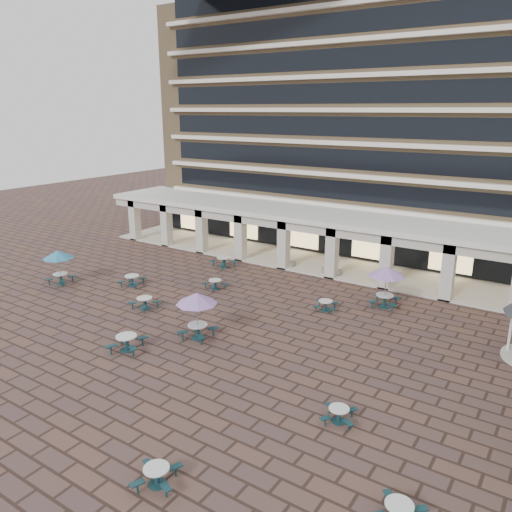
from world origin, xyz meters
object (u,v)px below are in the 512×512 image
object	(u,v)px
picnic_table_1	(127,342)
planter_right	(332,269)
picnic_table_2	(157,474)
planter_left	(286,261)

from	to	relation	value
picnic_table_1	planter_right	world-z (taller)	planter_right
picnic_table_1	planter_right	distance (m)	17.86
picnic_table_2	planter_right	size ratio (longest dim) A/B	1.25
planter_left	planter_right	world-z (taller)	planter_right
picnic_table_1	picnic_table_2	xyz separation A→B (m)	(8.39, -6.36, -0.09)
picnic_table_2	planter_left	bearing A→B (deg)	86.40
planter_left	picnic_table_1	bearing A→B (deg)	-88.88
picnic_table_1	planter_right	xyz separation A→B (m)	(3.76, 17.45, 0.01)
picnic_table_2	planter_right	distance (m)	24.27
picnic_table_1	planter_left	bearing A→B (deg)	68.32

